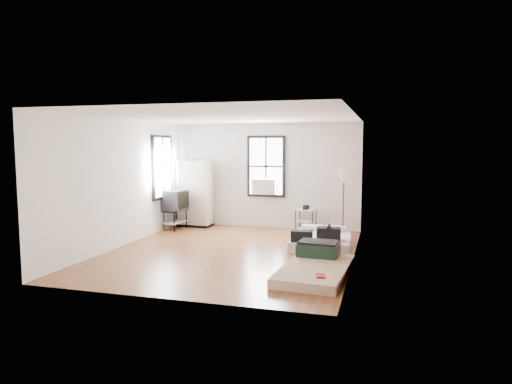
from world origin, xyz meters
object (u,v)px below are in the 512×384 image
(tv_stand, at_px, (175,201))
(mattress_bare, at_px, (316,265))
(mattress_main, at_px, (321,239))
(side_table, at_px, (306,214))
(wardrobe, at_px, (195,194))
(floor_lamp, at_px, (344,180))

(tv_stand, bearing_deg, mattress_bare, -30.72)
(mattress_main, xyz_separation_m, mattress_bare, (0.19, -2.10, -0.02))
(mattress_main, bearing_deg, mattress_bare, -88.01)
(tv_stand, bearing_deg, side_table, 17.56)
(tv_stand, bearing_deg, mattress_main, -7.75)
(wardrobe, height_order, side_table, wardrobe)
(mattress_main, distance_m, tv_stand, 4.11)
(wardrobe, distance_m, side_table, 3.08)
(mattress_bare, bearing_deg, floor_lamp, 89.79)
(mattress_main, height_order, tv_stand, tv_stand)
(floor_lamp, bearing_deg, mattress_main, -118.89)
(mattress_bare, xyz_separation_m, side_table, (-0.81, 3.75, 0.32))
(mattress_bare, bearing_deg, side_table, 106.25)
(mattress_main, relative_size, floor_lamp, 1.07)
(floor_lamp, distance_m, tv_stand, 4.42)
(mattress_bare, xyz_separation_m, floor_lamp, (0.21, 2.84, 1.28))
(wardrobe, bearing_deg, tv_stand, -111.49)
(mattress_bare, bearing_deg, mattress_main, 99.26)
(wardrobe, relative_size, tv_stand, 1.72)
(side_table, xyz_separation_m, tv_stand, (-3.34, -0.72, 0.29))
(wardrobe, xyz_separation_m, floor_lamp, (4.07, -0.84, 0.52))
(mattress_bare, relative_size, tv_stand, 2.02)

